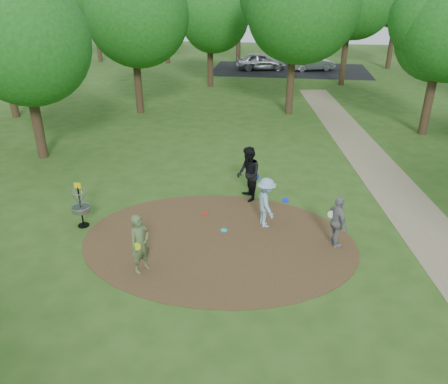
# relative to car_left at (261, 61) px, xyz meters

# --- Properties ---
(ground) EXTENTS (100.00, 100.00, 0.00)m
(ground) POSITION_rel_car_left_xyz_m (0.63, -29.59, -0.76)
(ground) COLOR #2D5119
(ground) RESTS_ON ground
(dirt_clearing) EXTENTS (8.40, 8.40, 0.02)m
(dirt_clearing) POSITION_rel_car_left_xyz_m (0.63, -29.59, -0.75)
(dirt_clearing) COLOR #47301C
(dirt_clearing) RESTS_ON ground
(footpath) EXTENTS (7.55, 39.89, 0.01)m
(footpath) POSITION_rel_car_left_xyz_m (7.13, -27.59, -0.75)
(footpath) COLOR #8C7A5B
(footpath) RESTS_ON ground
(parking_lot) EXTENTS (14.00, 8.00, 0.01)m
(parking_lot) POSITION_rel_car_left_xyz_m (2.63, 0.41, -0.76)
(parking_lot) COLOR black
(parking_lot) RESTS_ON ground
(player_observer_with_disc) EXTENTS (0.68, 0.74, 1.70)m
(player_observer_with_disc) POSITION_rel_car_left_xyz_m (-1.22, -31.37, 0.09)
(player_observer_with_disc) COLOR #566B3E
(player_observer_with_disc) RESTS_ON ground
(player_throwing_with_disc) EXTENTS (1.25, 1.23, 1.67)m
(player_throwing_with_disc) POSITION_rel_car_left_xyz_m (1.99, -28.44, 0.08)
(player_throwing_with_disc) COLOR #8EB8D3
(player_throwing_with_disc) RESTS_ON ground
(player_walking_with_disc) EXTENTS (1.05, 1.18, 2.00)m
(player_walking_with_disc) POSITION_rel_car_left_xyz_m (1.25, -26.60, 0.24)
(player_walking_with_disc) COLOR black
(player_walking_with_disc) RESTS_ON ground
(player_waiting_with_disc) EXTENTS (0.76, 1.03, 1.62)m
(player_waiting_with_disc) POSITION_rel_car_left_xyz_m (4.13, -29.35, 0.05)
(player_waiting_with_disc) COLOR gray
(player_waiting_with_disc) RESTS_ON ground
(disc_ground_cyan) EXTENTS (0.22, 0.22, 0.02)m
(disc_ground_cyan) POSITION_rel_car_left_xyz_m (0.71, -28.98, -0.73)
(disc_ground_cyan) COLOR #18C4C6
(disc_ground_cyan) RESTS_ON dirt_clearing
(disc_ground_red) EXTENTS (0.22, 0.22, 0.02)m
(disc_ground_red) POSITION_rel_car_left_xyz_m (-0.07, -27.97, -0.73)
(disc_ground_red) COLOR red
(disc_ground_red) RESTS_ON dirt_clearing
(car_left) EXTENTS (4.73, 2.65, 1.52)m
(car_left) POSITION_rel_car_left_xyz_m (0.00, 0.00, 0.00)
(car_left) COLOR #9FA0A6
(car_left) RESTS_ON ground
(car_right) EXTENTS (4.19, 2.63, 1.30)m
(car_right) POSITION_rel_car_left_xyz_m (4.61, 0.35, -0.11)
(car_right) COLOR #AEB3B6
(car_right) RESTS_ON ground
(disc_golf_basket) EXTENTS (0.63, 0.63, 1.54)m
(disc_golf_basket) POSITION_rel_car_left_xyz_m (-3.87, -29.29, 0.11)
(disc_golf_basket) COLOR black
(disc_golf_basket) RESTS_ON ground
(tree_ring) EXTENTS (37.00, 45.21, 9.03)m
(tree_ring) POSITION_rel_car_left_xyz_m (2.71, -20.44, 4.42)
(tree_ring) COLOR #332316
(tree_ring) RESTS_ON ground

